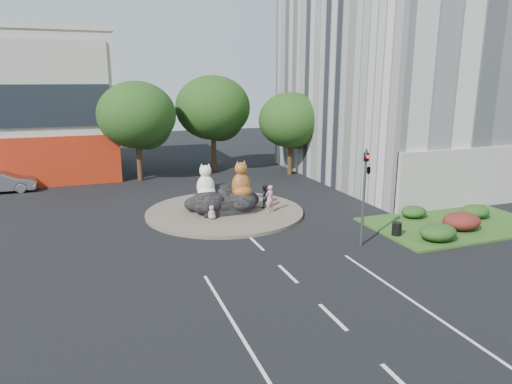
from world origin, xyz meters
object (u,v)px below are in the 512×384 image
Objects in this scene: cat_white at (206,181)px; kitten_white at (250,206)px; parked_car at (2,182)px; pedestrian_pink at (270,199)px; kitten_calico at (212,212)px; cat_tabby at (241,179)px; litter_bin at (397,229)px; pedestrian_dark at (264,196)px.

cat_white is 2.89× the size of kitten_white.
kitten_white is 19.78m from parked_car.
kitten_calico is at bearing -17.29° from pedestrian_pink.
parked_car is at bearing 91.42° from kitten_white.
cat_tabby is at bearing 26.71° from kitten_calico.
kitten_calico is 18.22m from parked_car.
cat_white is 3.13× the size of litter_bin.
cat_white is at bearing 107.70° from kitten_white.
parked_car reaches higher than litter_bin.
cat_white is at bearing -41.98° from pedestrian_pink.
parked_car reaches higher than kitten_calico.
cat_white is 4.17m from pedestrian_pink.
cat_white is at bearing 138.23° from litter_bin.
cat_tabby reaches higher than pedestrian_dark.
pedestrian_dark is at bearing -122.42° from parked_car.
cat_tabby is at bearing 132.68° from litter_bin.
pedestrian_dark is at bearing 123.91° from litter_bin.
kitten_white is at bearing -44.67° from pedestrian_pink.
kitten_white is at bearing 21.09° from pedestrian_dark.
cat_tabby is 3.13× the size of kitten_white.
pedestrian_pink is (3.79, 0.16, 0.43)m from kitten_calico.
pedestrian_pink is at bearing -76.21° from kitten_white.
cat_white reaches higher than kitten_calico.
pedestrian_dark is (0.04, 1.09, -0.10)m from pedestrian_pink.
kitten_calico is at bearing 145.28° from litter_bin.
pedestrian_dark is 2.20× the size of litter_bin.
pedestrian_pink is at bearing -36.68° from cat_tabby.
kitten_calico reaches higher than kitten_white.
kitten_calico is (-0.08, -1.68, -1.56)m from cat_white.
kitten_white is (2.57, -0.99, -1.61)m from cat_white.
parked_car is (-15.74, 11.98, 0.22)m from kitten_white.
pedestrian_pink is 21.01m from parked_car.
cat_tabby is 2.94m from kitten_calico.
cat_white is 17.21m from parked_car.
litter_bin is at bearing -129.02° from parked_car.
pedestrian_dark is 20.41m from parked_car.
parked_car is (-16.92, 11.42, -0.17)m from pedestrian_dark.
parked_car is at bearing 134.74° from cat_tabby.
cat_tabby is at bearing 91.44° from kitten_white.
pedestrian_pink reaches higher than kitten_white.
cat_tabby reaches higher than kitten_white.
cat_tabby is 3.39× the size of litter_bin.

